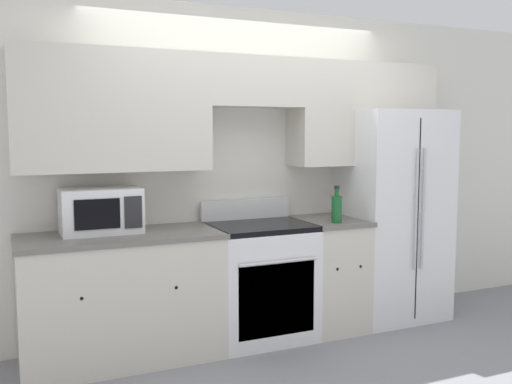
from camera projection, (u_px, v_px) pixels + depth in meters
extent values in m
plane|color=gray|center=(273.00, 351.00, 4.21)|extent=(12.00, 12.00, 0.00)
cube|color=silver|center=(239.00, 170.00, 4.67)|extent=(8.00, 0.06, 2.60)
cube|color=beige|center=(113.00, 111.00, 4.02)|extent=(1.37, 0.33, 0.86)
cube|color=beige|center=(252.00, 82.00, 4.43)|extent=(0.77, 0.33, 0.39)
cube|color=beige|center=(363.00, 114.00, 4.88)|extent=(1.31, 0.33, 0.86)
cube|color=beige|center=(122.00, 300.00, 4.02)|extent=(1.37, 0.62, 0.87)
cube|color=slate|center=(120.00, 236.00, 3.97)|extent=(1.40, 0.64, 0.03)
sphere|color=black|center=(82.00, 298.00, 3.60)|extent=(0.03, 0.03, 0.03)
sphere|color=black|center=(176.00, 287.00, 3.85)|extent=(0.03, 0.03, 0.03)
cube|color=beige|center=(328.00, 275.00, 4.71)|extent=(0.47, 0.62, 0.87)
cube|color=slate|center=(329.00, 221.00, 4.66)|extent=(0.49, 0.64, 0.03)
sphere|color=black|center=(337.00, 269.00, 4.37)|extent=(0.03, 0.03, 0.03)
sphere|color=black|center=(360.00, 266.00, 4.46)|extent=(0.03, 0.03, 0.03)
cube|color=white|center=(260.00, 284.00, 4.45)|extent=(0.77, 0.62, 0.87)
cube|color=black|center=(277.00, 299.00, 4.18)|extent=(0.62, 0.01, 0.55)
cube|color=black|center=(260.00, 226.00, 4.41)|extent=(0.77, 0.62, 0.04)
cube|color=white|center=(246.00, 209.00, 4.65)|extent=(0.77, 0.04, 0.16)
cylinder|color=silver|center=(279.00, 262.00, 4.13)|extent=(0.62, 0.02, 0.02)
cube|color=white|center=(391.00, 215.00, 4.95)|extent=(0.84, 0.69, 1.80)
cube|color=black|center=(417.00, 220.00, 4.64)|extent=(0.01, 0.01, 1.65)
cylinder|color=#B7B7BC|center=(416.00, 210.00, 4.60)|extent=(0.02, 0.02, 0.99)
cylinder|color=#B7B7BC|center=(423.00, 209.00, 4.63)|extent=(0.02, 0.02, 0.99)
cube|color=white|center=(101.00, 211.00, 4.01)|extent=(0.55, 0.35, 0.32)
cube|color=black|center=(97.00, 214.00, 3.83)|extent=(0.30, 0.01, 0.21)
cube|color=#262628|center=(133.00, 212.00, 3.92)|extent=(0.12, 0.01, 0.22)
cylinder|color=#195928|center=(337.00, 209.00, 4.45)|extent=(0.08, 0.08, 0.21)
cylinder|color=#195928|center=(337.00, 193.00, 4.44)|extent=(0.03, 0.03, 0.06)
cylinder|color=black|center=(337.00, 187.00, 4.44)|extent=(0.04, 0.04, 0.02)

